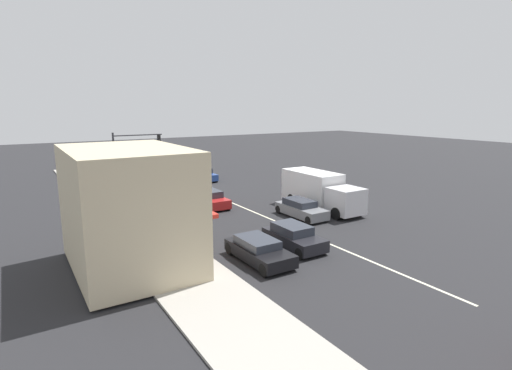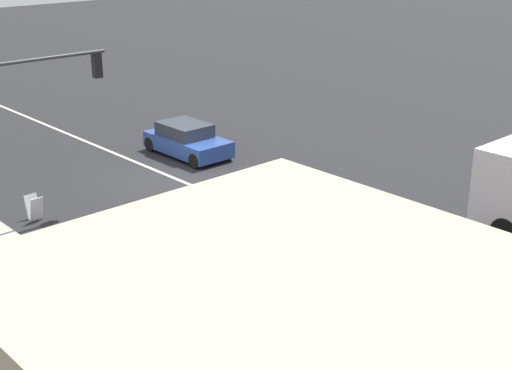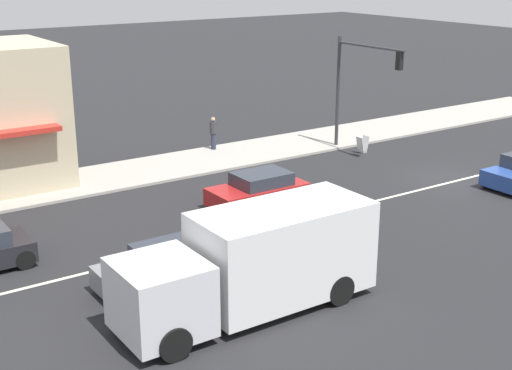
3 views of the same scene
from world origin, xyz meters
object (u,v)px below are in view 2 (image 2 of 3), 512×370
at_px(traffic_signal_main, 22,110).
at_px(coupe_blue, 187,140).
at_px(warning_aframe_sign, 35,208).
at_px(hatchback_red, 303,254).

xyz_separation_m(traffic_signal_main, coupe_blue, (-8.32, -2.54, -3.24)).
height_order(warning_aframe_sign, coupe_blue, coupe_blue).
relative_size(traffic_signal_main, hatchback_red, 1.43).
height_order(traffic_signal_main, warning_aframe_sign, traffic_signal_main).
distance_m(traffic_signal_main, warning_aframe_sign, 3.50).
xyz_separation_m(warning_aframe_sign, hatchback_red, (-3.73, 8.92, 0.22)).
distance_m(coupe_blue, hatchback_red, 11.95).
distance_m(traffic_signal_main, coupe_blue, 9.29).
bearing_deg(hatchback_red, warning_aframe_sign, -67.31).
bearing_deg(coupe_blue, warning_aframe_sign, 15.05).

